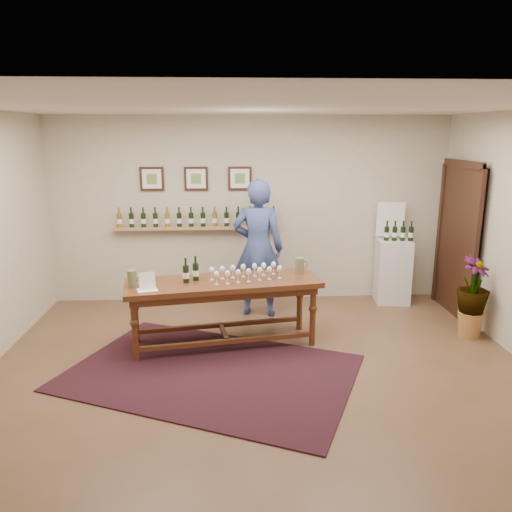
{
  "coord_description": "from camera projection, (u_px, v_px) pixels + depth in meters",
  "views": [
    {
      "loc": [
        -0.31,
        -5.02,
        2.55
      ],
      "look_at": [
        0.0,
        0.8,
        1.1
      ],
      "focal_mm": 35.0,
      "sensor_mm": 36.0,
      "label": 1
    }
  ],
  "objects": [
    {
      "name": "ground",
      "position": [
        260.0,
        370.0,
        5.49
      ],
      "size": [
        6.0,
        6.0,
        0.0
      ],
      "primitive_type": "plane",
      "color": "brown",
      "rests_on": "ground"
    },
    {
      "name": "room_shell",
      "position": [
        399.0,
        235.0,
        7.13
      ],
      "size": [
        6.0,
        6.0,
        6.0
      ],
      "color": "beige",
      "rests_on": "ground"
    },
    {
      "name": "rug",
      "position": [
        211.0,
        372.0,
        5.43
      ],
      "size": [
        3.55,
        3.04,
        0.02
      ],
      "primitive_type": "cube",
      "rotation": [
        0.0,
        0.0,
        -0.41
      ],
      "color": "#45150C",
      "rests_on": "ground"
    },
    {
      "name": "tasting_table",
      "position": [
        223.0,
        290.0,
        6.0
      ],
      "size": [
        2.41,
        1.11,
        0.82
      ],
      "rotation": [
        0.0,
        0.0,
        0.17
      ],
      "color": "#4C2713",
      "rests_on": "ground"
    },
    {
      "name": "table_glasses",
      "position": [
        246.0,
        272.0,
        6.01
      ],
      "size": [
        1.25,
        0.6,
        0.17
      ],
      "primitive_type": null,
      "rotation": [
        0.0,
        0.0,
        0.27
      ],
      "color": "white",
      "rests_on": "tasting_table"
    },
    {
      "name": "table_bottles",
      "position": [
        191.0,
        270.0,
        5.9
      ],
      "size": [
        0.29,
        0.18,
        0.29
      ],
      "primitive_type": null,
      "rotation": [
        0.0,
        0.0,
        0.1
      ],
      "color": "black",
      "rests_on": "tasting_table"
    },
    {
      "name": "pitcher_left",
      "position": [
        132.0,
        278.0,
        5.72
      ],
      "size": [
        0.15,
        0.15,
        0.19
      ],
      "primitive_type": null,
      "rotation": [
        0.0,
        0.0,
        0.24
      ],
      "color": "#5F663F",
      "rests_on": "tasting_table"
    },
    {
      "name": "pitcher_right",
      "position": [
        300.0,
        266.0,
        6.25
      ],
      "size": [
        0.14,
        0.14,
        0.2
      ],
      "primitive_type": null,
      "rotation": [
        0.0,
        0.0,
        0.11
      ],
      "color": "#5F663F",
      "rests_on": "tasting_table"
    },
    {
      "name": "menu_card",
      "position": [
        147.0,
        281.0,
        5.6
      ],
      "size": [
        0.26,
        0.22,
        0.2
      ],
      "primitive_type": "cube",
      "rotation": [
        0.0,
        0.0,
        0.29
      ],
      "color": "white",
      "rests_on": "tasting_table"
    },
    {
      "name": "display_pedestal",
      "position": [
        392.0,
        271.0,
        7.63
      ],
      "size": [
        0.53,
        0.53,
        0.97
      ],
      "primitive_type": "cube",
      "rotation": [
        0.0,
        0.0,
        -0.1
      ],
      "color": "silver",
      "rests_on": "ground"
    },
    {
      "name": "pedestal_bottles",
      "position": [
        399.0,
        230.0,
        7.42
      ],
      "size": [
        0.34,
        0.12,
        0.34
      ],
      "primitive_type": null,
      "rotation": [
        0.0,
        0.0,
        -0.1
      ],
      "color": "black",
      "rests_on": "display_pedestal"
    },
    {
      "name": "info_sign",
      "position": [
        390.0,
        219.0,
        7.58
      ],
      "size": [
        0.42,
        0.06,
        0.58
      ],
      "primitive_type": "cube",
      "rotation": [
        0.0,
        0.0,
        -0.1
      ],
      "color": "white",
      "rests_on": "display_pedestal"
    },
    {
      "name": "potted_plant",
      "position": [
        473.0,
        297.0,
        6.27
      ],
      "size": [
        0.67,
        0.67,
        0.91
      ],
      "rotation": [
        0.0,
        0.0,
        0.65
      ],
      "color": "#AA6D38",
      "rests_on": "ground"
    },
    {
      "name": "person",
      "position": [
        258.0,
        248.0,
        6.97
      ],
      "size": [
        0.78,
        0.58,
        1.94
      ],
      "primitive_type": "imported",
      "rotation": [
        0.0,
        0.0,
        2.96
      ],
      "color": "#35457D",
      "rests_on": "ground"
    }
  ]
}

